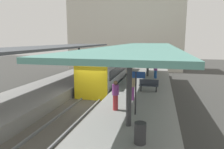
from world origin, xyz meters
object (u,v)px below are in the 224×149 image
object	(u,v)px
commuter_train	(110,69)
passenger_far_end	(132,86)
platform_bench	(149,85)
passenger_mid_platform	(115,95)
litter_bin	(140,133)
platform_sign	(136,83)
passenger_near_bench	(156,70)

from	to	relation	value
commuter_train	passenger_far_end	bearing A→B (deg)	-66.68
platform_bench	passenger_far_end	xyz separation A→B (m)	(-0.89, -2.47, 0.42)
platform_bench	passenger_mid_platform	world-z (taller)	passenger_mid_platform
litter_bin	passenger_far_end	distance (m)	5.42
commuter_train	platform_sign	bearing A→B (deg)	-69.27
litter_bin	passenger_mid_platform	xyz separation A→B (m)	(-1.66, 3.26, 0.44)
passenger_near_bench	passenger_far_end	distance (m)	7.80
platform_bench	platform_sign	xyz separation A→B (m)	(-0.38, -4.92, 1.16)
platform_bench	platform_sign	distance (m)	5.07
platform_bench	passenger_mid_platform	xyz separation A→B (m)	(-1.50, -4.52, 0.38)
commuter_train	passenger_mid_platform	xyz separation A→B (m)	(2.79, -9.95, 0.11)
litter_bin	passenger_far_end	world-z (taller)	passenger_far_end
platform_sign	passenger_far_end	bearing A→B (deg)	101.78
passenger_mid_platform	passenger_far_end	size ratio (longest dim) A/B	0.95
commuter_train	platform_bench	bearing A→B (deg)	-51.65
passenger_near_bench	passenger_mid_platform	size ratio (longest dim) A/B	1.02
commuter_train	passenger_mid_platform	bearing A→B (deg)	-74.31
passenger_mid_platform	platform_bench	bearing A→B (deg)	71.57
platform_bench	litter_bin	world-z (taller)	platform_bench
passenger_near_bench	passenger_far_end	bearing A→B (deg)	-99.06
commuter_train	passenger_far_end	world-z (taller)	commuter_train
passenger_far_end	passenger_mid_platform	bearing A→B (deg)	-106.73
passenger_far_end	passenger_near_bench	bearing A→B (deg)	80.94
platform_sign	passenger_near_bench	world-z (taller)	platform_sign
platform_sign	litter_bin	xyz separation A→B (m)	(0.53, -2.86, -1.22)
commuter_train	litter_bin	bearing A→B (deg)	-71.38
passenger_far_end	commuter_train	bearing A→B (deg)	113.32
platform_bench	litter_bin	bearing A→B (deg)	-88.89
passenger_mid_platform	platform_sign	bearing A→B (deg)	-19.73
platform_bench	passenger_mid_platform	size ratio (longest dim) A/B	0.86
platform_sign	litter_bin	size ratio (longest dim) A/B	2.76
platform_bench	passenger_far_end	bearing A→B (deg)	-109.81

